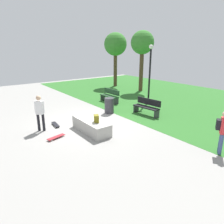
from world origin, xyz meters
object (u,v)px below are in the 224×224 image
Objects in this scene: skater_performing_trick at (40,111)px; lamp_post at (150,68)px; park_bench_by_oak at (147,106)px; park_bench_far_left at (110,95)px; skateboard_by_ledge at (56,137)px; backpack_on_ledge at (96,119)px; pedestrian_with_backpack at (222,129)px; concrete_ledge at (91,126)px; tree_leaning_ash at (142,44)px; tree_slender_maple at (115,45)px; skateboard_spare at (55,124)px; trash_bin at (109,106)px.

lamp_post reaches higher than skater_performing_trick.
skater_performing_trick is 1.01× the size of park_bench_by_oak.
lamp_post reaches higher than park_bench_far_left.
park_bench_far_left is at bearing -131.57° from lamp_post.
skateboard_by_ledge is at bearing 9.03° from skater_performing_trick.
pedestrian_with_backpack is (4.13, 2.60, 0.23)m from backpack_on_ledge.
park_bench_by_oak is (0.00, 5.42, 0.42)m from skateboard_by_ledge.
concrete_ledge is 0.43× the size of tree_leaning_ash.
park_bench_by_oak is at bearing -41.42° from tree_leaning_ash.
tree_leaning_ash is (-1.58, 4.50, 3.46)m from park_bench_far_left.
tree_slender_maple is at bearing 136.91° from concrete_ledge.
tree_slender_maple is 3.17× the size of pedestrian_with_backpack.
skateboard_spare is 0.21× the size of lamp_post.
park_bench_by_oak is at bearing 166.01° from pedestrian_with_backpack.
skateboard_spare is 5.29m from park_bench_far_left.
park_bench_by_oak is 9.93m from tree_slender_maple.
park_bench_far_left reaches higher than concrete_ledge.
skateboard_by_ledge is at bearing -68.58° from trash_bin.
tree_leaning_ash is (-3.64, 9.35, 3.87)m from skateboard_spare.
tree_leaning_ash reaches higher than skateboard_by_ledge.
tree_leaning_ash is at bearing 109.30° from park_bench_far_left.
concrete_ledge is 1.99m from skateboard_spare.
park_bench_far_left reaches higher than trash_bin.
backpack_on_ledge is 0.20× the size of park_bench_far_left.
trash_bin is 6.29m from pedestrian_with_backpack.
trash_bin is at bearing 111.42° from skateboard_by_ledge.
lamp_post is at bearing 92.57° from skateboard_spare.
backpack_on_ledge is 0.19× the size of skater_performing_trick.
pedestrian_with_backpack is at bearing -13.99° from park_bench_by_oak.
skateboard_spare is 0.16× the size of tree_leaning_ash.
concrete_ledge reaches higher than skateboard_spare.
backpack_on_ledge is at bearing 69.68° from skateboard_by_ledge.
skater_performing_trick is at bearing -68.99° from tree_leaning_ash.
trash_bin is (0.23, -3.51, -1.92)m from lamp_post.
tree_leaning_ash reaches higher than lamp_post.
pedestrian_with_backpack is (4.73, 4.24, 0.88)m from skateboard_by_ledge.
pedestrian_with_backpack is at bearing 30.73° from skateboard_spare.
backpack_on_ledge is (0.36, 0.06, 0.43)m from concrete_ledge.
trash_bin is at bearing -59.38° from tree_leaning_ash.
park_bench_by_oak reaches higher than skateboard_by_ledge.
park_bench_far_left is at bearing -179.93° from park_bench_by_oak.
skater_performing_trick is at bearing -53.97° from tree_slender_maple.
park_bench_far_left is at bearing 164.08° from backpack_on_ledge.
pedestrian_with_backpack reaches higher than park_bench_by_oak.
tree_slender_maple is 14.43m from pedestrian_with_backpack.
tree_leaning_ash reaches higher than park_bench_far_left.
backpack_on_ledge is at bearing -80.94° from park_bench_by_oak.
tree_slender_maple reaches higher than lamp_post.
trash_bin is (-0.31, 4.08, -0.52)m from skater_performing_trick.
skateboard_spare is 11.99m from tree_slender_maple.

